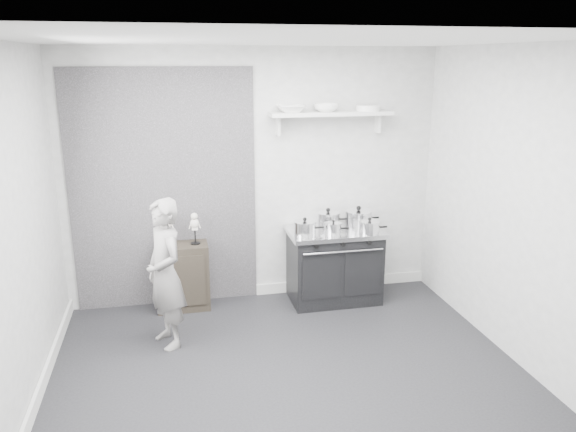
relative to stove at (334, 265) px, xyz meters
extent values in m
plane|color=black|center=(-0.81, -1.48, -0.41)|extent=(4.00, 4.00, 0.00)
cube|color=#A3A3A0|center=(-0.81, 0.32, 0.94)|extent=(4.00, 0.02, 2.70)
cube|color=#A3A3A0|center=(-0.81, -3.28, 0.94)|extent=(4.00, 0.02, 2.70)
cube|color=#A3A3A0|center=(-2.81, -1.48, 0.94)|extent=(0.02, 3.60, 2.70)
cube|color=#A3A3A0|center=(1.19, -1.48, 0.94)|extent=(0.02, 3.60, 2.70)
cube|color=silver|center=(-0.81, -1.48, 2.29)|extent=(4.00, 3.60, 0.02)
cube|color=black|center=(-1.76, 0.31, 0.84)|extent=(1.90, 0.02, 2.50)
cube|color=silver|center=(0.19, 0.30, -0.35)|extent=(2.00, 0.03, 0.12)
cube|color=silver|center=(-2.79, -1.48, -0.35)|extent=(0.03, 3.60, 0.12)
cube|color=silver|center=(-0.01, 0.19, 1.61)|extent=(1.30, 0.26, 0.04)
cube|color=silver|center=(-0.56, 0.26, 1.49)|extent=(0.03, 0.12, 0.20)
cube|color=silver|center=(0.54, 0.26, 1.49)|extent=(0.03, 0.12, 0.20)
cube|color=black|center=(0.00, 0.00, -0.03)|extent=(0.95, 0.57, 0.76)
cube|color=silver|center=(0.00, 0.00, 0.38)|extent=(1.00, 0.61, 0.05)
cube|color=black|center=(-0.23, -0.28, -0.01)|extent=(0.40, 0.02, 0.49)
cube|color=black|center=(0.23, -0.28, -0.01)|extent=(0.40, 0.02, 0.49)
cylinder|color=silver|center=(0.00, -0.31, 0.26)|extent=(0.85, 0.02, 0.02)
cylinder|color=black|center=(-0.28, -0.29, 0.33)|extent=(0.04, 0.03, 0.04)
cylinder|color=black|center=(0.00, -0.29, 0.33)|extent=(0.04, 0.03, 0.04)
cylinder|color=black|center=(0.28, -0.29, 0.33)|extent=(0.04, 0.03, 0.04)
cube|color=black|center=(-1.63, 0.13, -0.05)|extent=(0.55, 0.32, 0.71)
imported|color=gray|center=(-1.79, -0.63, 0.29)|extent=(0.51, 0.60, 1.39)
cylinder|color=silver|center=(-0.36, -0.09, 0.46)|extent=(0.23, 0.23, 0.13)
cylinder|color=silver|center=(-0.36, -0.09, 0.54)|extent=(0.24, 0.24, 0.01)
sphere|color=black|center=(-0.36, -0.09, 0.56)|extent=(0.04, 0.04, 0.04)
cylinder|color=black|center=(-0.20, -0.09, 0.46)|extent=(0.10, 0.02, 0.02)
cylinder|color=silver|center=(-0.04, 0.14, 0.47)|extent=(0.26, 0.26, 0.15)
cylinder|color=silver|center=(-0.04, 0.14, 0.55)|extent=(0.27, 0.27, 0.01)
sphere|color=black|center=(-0.04, 0.14, 0.59)|extent=(0.05, 0.05, 0.05)
cylinder|color=black|center=(0.13, 0.14, 0.47)|extent=(0.10, 0.02, 0.02)
cylinder|color=silver|center=(0.29, 0.10, 0.48)|extent=(0.29, 0.29, 0.16)
cylinder|color=silver|center=(0.29, 0.10, 0.56)|extent=(0.30, 0.30, 0.01)
sphere|color=black|center=(0.29, 0.10, 0.60)|extent=(0.05, 0.05, 0.05)
cylinder|color=black|center=(0.48, 0.10, 0.48)|extent=(0.10, 0.02, 0.02)
cylinder|color=silver|center=(0.31, -0.20, 0.46)|extent=(0.21, 0.21, 0.12)
cylinder|color=silver|center=(0.31, -0.20, 0.53)|extent=(0.22, 0.22, 0.01)
sphere|color=black|center=(0.31, -0.20, 0.55)|extent=(0.04, 0.04, 0.04)
cylinder|color=black|center=(0.46, -0.20, 0.46)|extent=(0.10, 0.02, 0.02)
cylinder|color=silver|center=(-0.06, -0.13, 0.45)|extent=(0.16, 0.16, 0.11)
cylinder|color=silver|center=(-0.06, -0.13, 0.51)|extent=(0.17, 0.17, 0.01)
sphere|color=black|center=(-0.06, -0.13, 0.54)|extent=(0.03, 0.03, 0.03)
cylinder|color=black|center=(0.06, -0.13, 0.45)|extent=(0.10, 0.02, 0.02)
imported|color=white|center=(-0.44, 0.19, 1.67)|extent=(0.30, 0.30, 0.07)
imported|color=white|center=(-0.07, 0.19, 1.67)|extent=(0.26, 0.26, 0.08)
cylinder|color=white|center=(0.39, 0.19, 1.66)|extent=(0.25, 0.25, 0.06)
camera|label=1|loc=(-1.71, -5.50, 2.17)|focal=35.00mm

